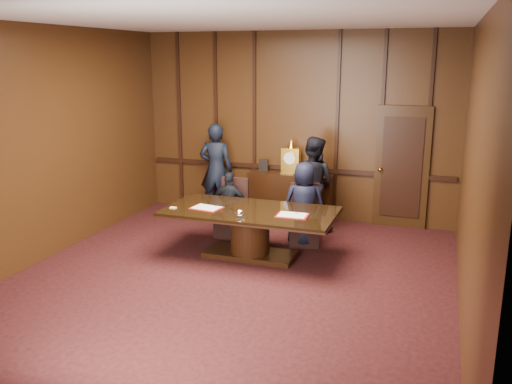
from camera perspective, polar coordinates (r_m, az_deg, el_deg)
room at (r=7.12m, az=-2.43°, el=3.50°), size 7.00×7.04×3.50m
sideboard at (r=10.31m, az=3.66°, el=-0.25°), size 1.60×0.45×1.54m
conference_table at (r=8.33m, az=-0.63°, el=-3.53°), size 2.62×1.32×0.76m
folder_left at (r=8.36m, az=-5.23°, el=-1.67°), size 0.50×0.39×0.02m
folder_right at (r=7.96m, az=3.85°, el=-2.46°), size 0.47×0.35×0.02m
inkstand at (r=7.84m, az=-1.74°, el=-2.34°), size 0.20×0.14×0.12m
notepad at (r=8.43m, az=-8.72°, el=-1.65°), size 0.11×0.08×0.01m
chair_left at (r=9.40m, az=-2.56°, el=-2.87°), size 0.49×0.49×0.99m
chair_right at (r=9.02m, az=5.12°, el=-3.65°), size 0.58×0.58×0.99m
signatory_left at (r=9.25m, az=-2.75°, el=-1.37°), size 0.67×0.30×1.14m
signatory_right at (r=8.83m, az=5.10°, el=-1.28°), size 0.77×0.59×1.40m
witness_left at (r=10.54m, az=-4.21°, el=2.37°), size 0.70×0.50×1.80m
witness_right at (r=9.64m, az=5.98°, el=0.88°), size 0.96×0.83×1.69m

